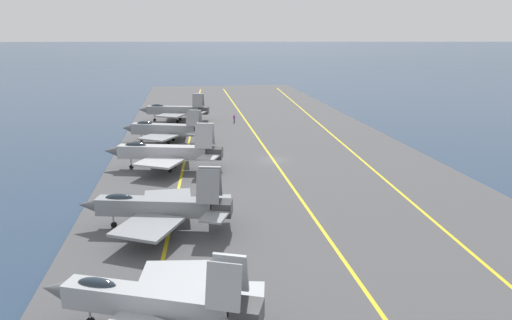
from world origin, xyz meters
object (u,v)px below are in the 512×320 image
parked_jet_fifth (175,110)px  parked_jet_second (158,207)px  parked_jet_third (165,152)px  parked_jet_fourth (165,129)px  parked_jet_nearest (152,302)px  crew_purple_vest (234,118)px

parked_jet_fifth → parked_jet_second: bearing=179.4°
parked_jet_third → parked_jet_fourth: (17.14, 0.62, -0.26)m
parked_jet_second → parked_jet_fourth: 38.01m
parked_jet_nearest → parked_jet_fourth: parked_jet_nearest is taller
parked_jet_second → parked_jet_fifth: size_ratio=0.99×
crew_purple_vest → parked_jet_third: bearing=158.4°
parked_jet_fifth → crew_purple_vest: (-3.18, -12.82, -1.55)m
parked_jet_third → parked_jet_fourth: parked_jet_third is taller
parked_jet_nearest → parked_jet_third: size_ratio=0.89×
parked_jet_nearest → parked_jet_third: parked_jet_third is taller
parked_jet_second → parked_jet_fourth: bearing=1.1°
parked_jet_fourth → crew_purple_vest: parked_jet_fourth is taller
parked_jet_third → crew_purple_vest: size_ratio=9.86×
parked_jet_fourth → crew_purple_vest: 22.11m
parked_jet_fifth → parked_jet_nearest: bearing=179.9°
parked_jet_third → parked_jet_fourth: size_ratio=1.08×
parked_jet_third → parked_jet_fifth: size_ratio=1.09×
parked_jet_nearest → parked_jet_fourth: (54.92, 1.23, -0.03)m
crew_purple_vest → parked_jet_fifth: bearing=76.1°
parked_jet_nearest → parked_jet_third: 37.79m
parked_jet_third → crew_purple_vest: (34.09, -13.50, -1.67)m
parked_jet_second → crew_purple_vest: size_ratio=8.93×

